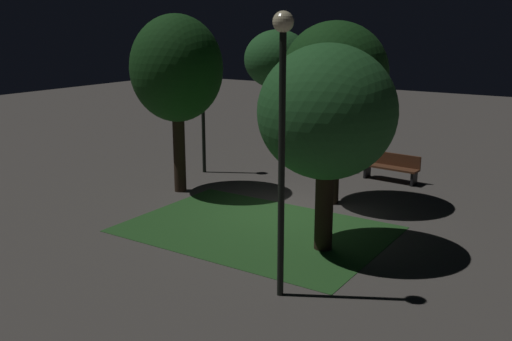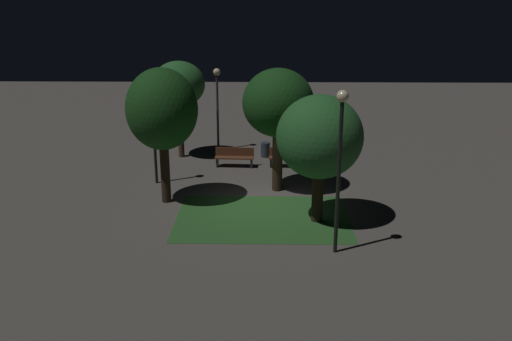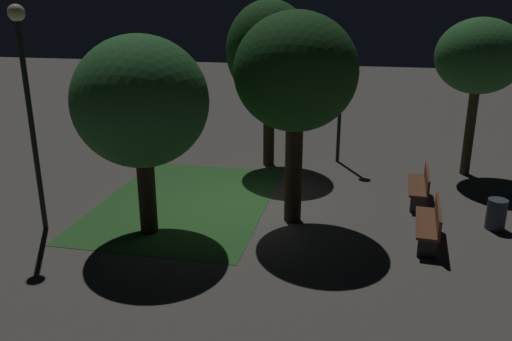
% 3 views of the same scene
% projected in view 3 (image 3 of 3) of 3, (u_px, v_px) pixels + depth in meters
% --- Properties ---
extents(ground_plane, '(60.00, 60.00, 0.00)m').
position_uv_depth(ground_plane, '(243.00, 205.00, 13.90)').
color(ground_plane, '#56514C').
extents(grass_lawn, '(6.21, 4.37, 0.01)m').
position_uv_depth(grass_lawn, '(185.00, 202.00, 14.10)').
color(grass_lawn, '#2D6028').
rests_on(grass_lawn, ground).
extents(bench_by_lamp, '(1.83, 0.61, 0.88)m').
position_uv_depth(bench_by_lamp, '(431.00, 222.00, 11.69)').
color(bench_by_lamp, brown).
rests_on(bench_by_lamp, ground).
extents(bench_corner, '(1.82, 0.58, 0.88)m').
position_uv_depth(bench_corner, '(421.00, 185.00, 14.02)').
color(bench_corner, brown).
rests_on(bench_corner, ground).
extents(tree_tall_center, '(2.97, 2.97, 4.52)m').
position_uv_depth(tree_tall_center, '(141.00, 103.00, 11.39)').
color(tree_tall_center, '#2D2116').
rests_on(tree_tall_center, ground).
extents(tree_lawn_side, '(2.82, 2.82, 4.98)m').
position_uv_depth(tree_lawn_side, '(296.00, 74.00, 11.86)').
color(tree_lawn_side, '#2D2116').
rests_on(tree_lawn_side, ground).
extents(tree_right_canopy, '(2.51, 2.51, 4.69)m').
position_uv_depth(tree_right_canopy, '(479.00, 57.00, 15.26)').
color(tree_right_canopy, '#423021').
rests_on(tree_right_canopy, ground).
extents(tree_back_right, '(2.67, 2.67, 5.18)m').
position_uv_depth(tree_back_right, '(269.00, 52.00, 16.14)').
color(tree_back_right, '#2D2116').
rests_on(tree_back_right, ground).
extents(lamp_post_plaza_west, '(0.36, 0.36, 4.08)m').
position_uv_depth(lamp_post_plaza_west, '(342.00, 77.00, 16.71)').
color(lamp_post_plaza_west, black).
rests_on(lamp_post_plaza_west, ground).
extents(lamp_post_plaza_east, '(0.36, 0.36, 5.10)m').
position_uv_depth(lamp_post_plaza_east, '(26.00, 85.00, 11.42)').
color(lamp_post_plaza_east, black).
rests_on(lamp_post_plaza_east, ground).
extents(trash_bin, '(0.45, 0.45, 0.73)m').
position_uv_depth(trash_bin, '(496.00, 214.00, 12.41)').
color(trash_bin, '#2D3842').
rests_on(trash_bin, ground).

